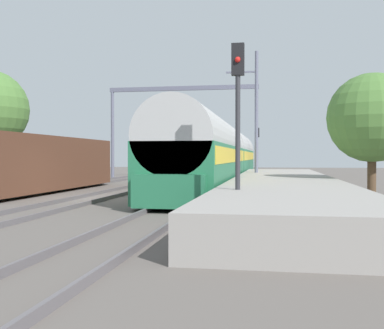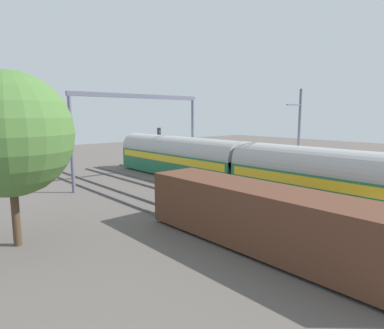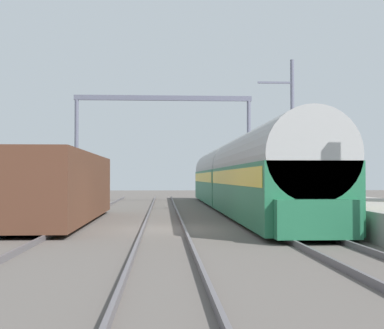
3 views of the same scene
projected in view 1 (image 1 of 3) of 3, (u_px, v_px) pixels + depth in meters
name	position (u px, v px, depth m)	size (l,w,h in m)	color
ground	(97.00, 198.00, 20.59)	(120.00, 120.00, 0.00)	#5C5550
track_far_west	(8.00, 195.00, 21.31)	(1.52, 60.00, 0.16)	#5C575B
track_west	(97.00, 196.00, 20.59)	(1.52, 60.00, 0.16)	#5C575B
track_east	(193.00, 198.00, 19.86)	(1.52, 60.00, 0.16)	#5C575B
platform	(283.00, 187.00, 21.18)	(4.40, 28.00, 0.90)	gray
passenger_train	(222.00, 155.00, 31.28)	(2.93, 32.85, 3.82)	#236B47
freight_car	(42.00, 164.00, 24.42)	(2.80, 13.00, 2.70)	#563323
person_crossing	(244.00, 168.00, 34.44)	(0.25, 0.40, 1.73)	#292929
railway_signal_near	(238.00, 108.00, 13.23)	(0.36, 0.30, 5.04)	#2D2D33
railway_signal_far	(257.00, 145.00, 44.62)	(0.36, 0.30, 4.58)	#2D2D33
catenary_gantry	(183.00, 112.00, 40.03)	(12.94, 0.28, 7.86)	slate
catenary_pole_east_mid	(256.00, 117.00, 27.36)	(1.90, 0.20, 8.00)	slate
tree_east_background	(372.00, 118.00, 19.85)	(3.79, 3.79, 5.38)	#4C3826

